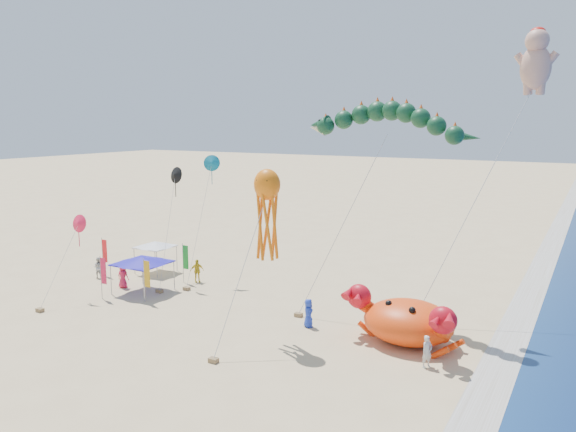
# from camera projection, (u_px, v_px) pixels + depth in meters

# --- Properties ---
(ground) EXTENTS (320.00, 320.00, 0.00)m
(ground) POSITION_uv_depth(u_px,v_px,m) (300.00, 324.00, 35.46)
(ground) COLOR #D1B784
(ground) RESTS_ON ground
(foam_strip) EXTENTS (320.00, 320.00, 0.00)m
(foam_strip) POSITION_uv_depth(u_px,v_px,m) (500.00, 364.00, 29.68)
(foam_strip) COLOR silver
(foam_strip) RESTS_ON ground
(crab_inflatable) EXTENTS (7.13, 5.70, 3.12)m
(crab_inflatable) POSITION_uv_depth(u_px,v_px,m) (408.00, 321.00, 32.22)
(crab_inflatable) COLOR #F8420D
(crab_inflatable) RESTS_ON ground
(dragon_kite) EXTENTS (11.22, 5.13, 13.59)m
(dragon_kite) POSITION_uv_depth(u_px,v_px,m) (385.00, 126.00, 35.64)
(dragon_kite) COLOR #0F391F
(dragon_kite) RESTS_ON ground
(cherub_kite) EXTENTS (6.53, 8.37, 18.62)m
(cherub_kite) POSITION_uv_depth(u_px,v_px,m) (536.00, 60.00, 36.07)
(cherub_kite) COLOR #DC9E86
(cherub_kite) RESTS_ON ground
(octopus_kite) EXTENTS (1.67, 5.43, 10.02)m
(octopus_kite) POSITION_uv_depth(u_px,v_px,m) (267.00, 208.00, 32.16)
(octopus_kite) COLOR orange
(octopus_kite) RESTS_ON ground
(canopy_blue) EXTENTS (3.84, 3.84, 2.71)m
(canopy_blue) POSITION_uv_depth(u_px,v_px,m) (142.00, 260.00, 41.79)
(canopy_blue) COLOR gray
(canopy_blue) RESTS_ON ground
(canopy_white) EXTENTS (2.99, 2.99, 2.71)m
(canopy_white) POSITION_uv_depth(u_px,v_px,m) (155.00, 244.00, 47.24)
(canopy_white) COLOR gray
(canopy_white) RESTS_ON ground
(feather_flags) EXTENTS (8.60, 6.16, 3.20)m
(feather_flags) POSITION_uv_depth(u_px,v_px,m) (135.00, 264.00, 42.53)
(feather_flags) COLOR gray
(feather_flags) RESTS_ON ground
(beachgoers) EXTENTS (29.03, 7.55, 1.86)m
(beachgoers) POSITION_uv_depth(u_px,v_px,m) (191.00, 285.00, 40.86)
(beachgoers) COLOR #203BBF
(beachgoers) RESTS_ON ground
(small_kites) EXTENTS (6.82, 12.16, 10.09)m
(small_kites) POSITION_uv_depth(u_px,v_px,m) (156.00, 197.00, 42.50)
(small_kites) COLOR #FB1B45
(small_kites) RESTS_ON ground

